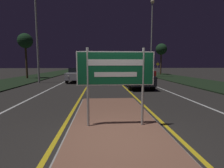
# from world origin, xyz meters

# --- Properties ---
(ground_plane) EXTENTS (160.00, 160.00, 0.00)m
(ground_plane) POSITION_xyz_m (0.00, 0.00, 0.00)
(ground_plane) COLOR #282623
(median_island) EXTENTS (2.68, 8.15, 0.10)m
(median_island) POSITION_xyz_m (0.00, 0.66, 0.04)
(median_island) COLOR #999993
(median_island) RESTS_ON ground_plane
(verge_left) EXTENTS (5.00, 100.00, 0.08)m
(verge_left) POSITION_xyz_m (-9.50, 20.00, 0.04)
(verge_left) COLOR black
(verge_left) RESTS_ON ground_plane
(verge_right) EXTENTS (5.00, 100.00, 0.08)m
(verge_right) POSITION_xyz_m (9.50, 20.00, 0.04)
(verge_right) COLOR black
(verge_right) RESTS_ON ground_plane
(centre_line_yellow_left) EXTENTS (0.12, 70.00, 0.01)m
(centre_line_yellow_left) POSITION_xyz_m (-1.53, 25.00, 0.00)
(centre_line_yellow_left) COLOR gold
(centre_line_yellow_left) RESTS_ON ground_plane
(centre_line_yellow_right) EXTENTS (0.12, 70.00, 0.01)m
(centre_line_yellow_right) POSITION_xyz_m (1.53, 25.00, 0.00)
(centre_line_yellow_right) COLOR gold
(centre_line_yellow_right) RESTS_ON ground_plane
(lane_line_white_left) EXTENTS (0.12, 70.00, 0.01)m
(lane_line_white_left) POSITION_xyz_m (-4.20, 25.00, 0.00)
(lane_line_white_left) COLOR silver
(lane_line_white_left) RESTS_ON ground_plane
(lane_line_white_right) EXTENTS (0.12, 70.00, 0.01)m
(lane_line_white_right) POSITION_xyz_m (4.20, 25.00, 0.00)
(lane_line_white_right) COLOR silver
(lane_line_white_right) RESTS_ON ground_plane
(edge_line_white_left) EXTENTS (0.10, 70.00, 0.01)m
(edge_line_white_left) POSITION_xyz_m (-7.20, 25.00, 0.00)
(edge_line_white_left) COLOR silver
(edge_line_white_left) RESTS_ON ground_plane
(edge_line_white_right) EXTENTS (0.10, 70.00, 0.01)m
(edge_line_white_right) POSITION_xyz_m (7.20, 25.00, 0.00)
(edge_line_white_right) COLOR silver
(edge_line_white_right) RESTS_ON ground_plane
(highway_sign) EXTENTS (2.16, 0.07, 2.20)m
(highway_sign) POSITION_xyz_m (0.00, 0.66, 1.64)
(highway_sign) COLOR #9E9E99
(highway_sign) RESTS_ON median_island
(streetlight_left_near) EXTENTS (0.58, 0.58, 11.18)m
(streetlight_left_near) POSITION_xyz_m (-6.46, 13.44, 7.34)
(streetlight_left_near) COLOR #9E9E99
(streetlight_left_near) RESTS_ON ground_plane
(streetlight_right_near) EXTENTS (0.52, 0.52, 10.37)m
(streetlight_right_near) POSITION_xyz_m (6.58, 19.61, 6.55)
(streetlight_right_near) COLOR #9E9E99
(streetlight_right_near) RESTS_ON ground_plane
(car_receding_0) EXTENTS (1.85, 4.33, 1.40)m
(car_receding_0) POSITION_xyz_m (2.49, 9.20, 0.76)
(car_receding_0) COLOR black
(car_receding_0) RESTS_ON ground_plane
(car_receding_1) EXTENTS (1.85, 4.13, 1.39)m
(car_receding_1) POSITION_xyz_m (5.91, 19.79, 0.74)
(car_receding_1) COLOR maroon
(car_receding_1) RESTS_ON ground_plane
(car_approaching_0) EXTENTS (2.01, 4.84, 1.46)m
(car_approaching_0) POSITION_xyz_m (-2.77, 14.50, 0.79)
(car_approaching_0) COLOR #B7B7BC
(car_approaching_0) RESTS_ON ground_plane
(warning_sign) EXTENTS (0.60, 0.06, 2.06)m
(warning_sign) POSITION_xyz_m (8.83, 23.46, 1.33)
(warning_sign) COLOR #9E9E99
(warning_sign) RESTS_ON verge_right
(roadside_palm_left) EXTENTS (1.81, 1.81, 5.55)m
(roadside_palm_left) POSITION_xyz_m (-9.64, 18.50, 4.62)
(roadside_palm_left) COLOR #4C3823
(roadside_palm_left) RESTS_ON verge_left
(roadside_palm_right) EXTENTS (1.89, 1.89, 5.26)m
(roadside_palm_right) POSITION_xyz_m (10.01, 25.35, 4.32)
(roadside_palm_right) COLOR #4C3823
(roadside_palm_right) RESTS_ON verge_right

